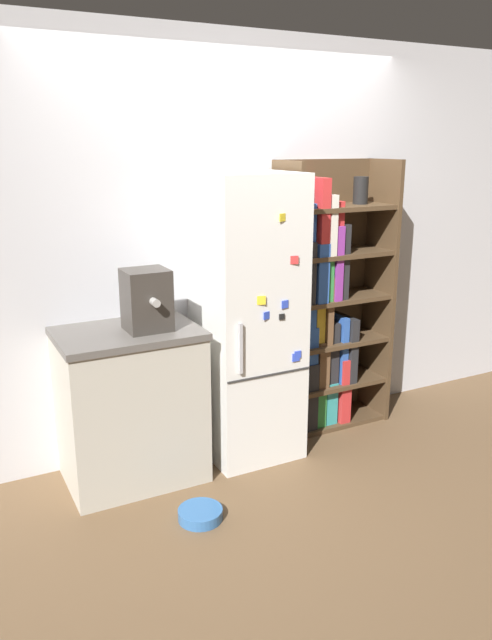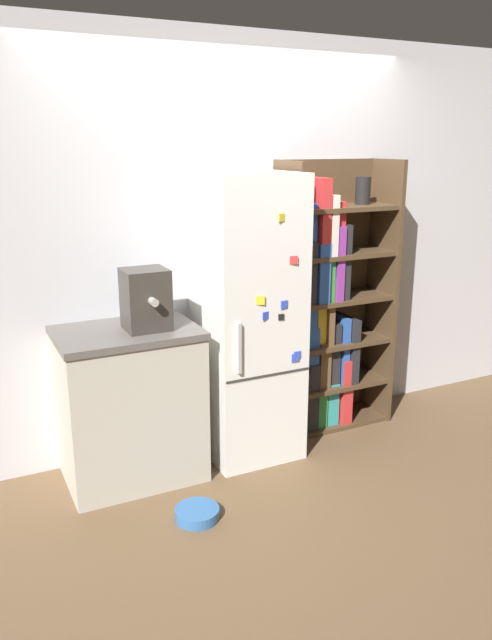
# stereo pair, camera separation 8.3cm
# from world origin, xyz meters

# --- Properties ---
(ground_plane) EXTENTS (16.00, 16.00, 0.00)m
(ground_plane) POSITION_xyz_m (0.00, 0.00, 0.00)
(ground_plane) COLOR brown
(wall_back) EXTENTS (8.00, 0.05, 2.60)m
(wall_back) POSITION_xyz_m (0.00, 0.47, 1.30)
(wall_back) COLOR silver
(wall_back) RESTS_ON ground_plane
(refrigerator) EXTENTS (0.56, 0.59, 1.78)m
(refrigerator) POSITION_xyz_m (-0.00, 0.17, 0.89)
(refrigerator) COLOR white
(refrigerator) RESTS_ON ground_plane
(bookshelf) EXTENTS (0.79, 0.36, 1.83)m
(bookshelf) POSITION_xyz_m (0.63, 0.29, 0.83)
(bookshelf) COLOR #4C3823
(bookshelf) RESTS_ON ground_plane
(kitchen_counter) EXTENTS (0.80, 0.57, 0.92)m
(kitchen_counter) POSITION_xyz_m (-0.76, 0.17, 0.46)
(kitchen_counter) COLOR #BCB7A8
(kitchen_counter) RESTS_ON ground_plane
(espresso_machine) EXTENTS (0.24, 0.29, 0.35)m
(espresso_machine) POSITION_xyz_m (-0.66, 0.13, 1.09)
(espresso_machine) COLOR #38332D
(espresso_machine) RESTS_ON kitchen_counter
(pet_bowl) EXTENTS (0.24, 0.24, 0.06)m
(pet_bowl) POSITION_xyz_m (-0.59, -0.42, 0.03)
(pet_bowl) COLOR #3366A5
(pet_bowl) RESTS_ON ground_plane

